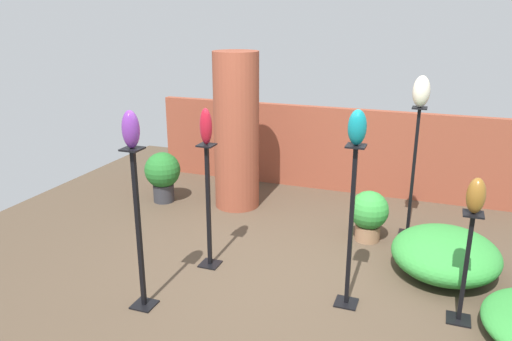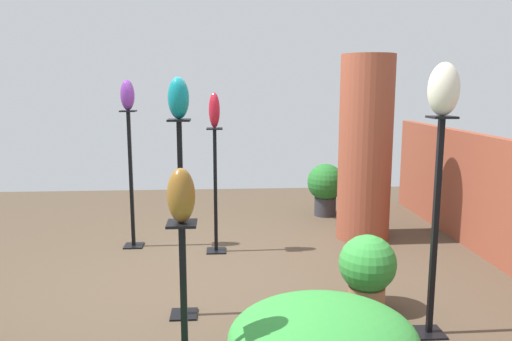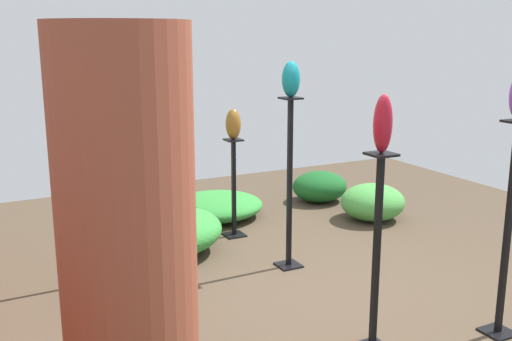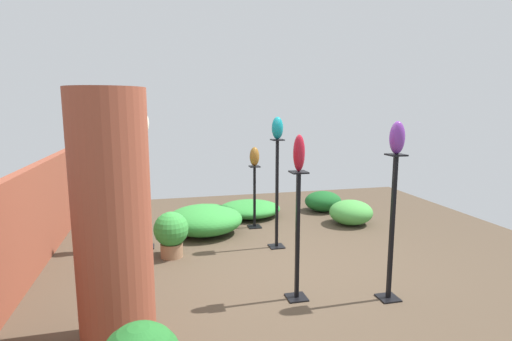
% 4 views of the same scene
% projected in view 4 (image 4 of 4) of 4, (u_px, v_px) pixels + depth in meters
% --- Properties ---
extents(ground_plane, '(8.00, 8.00, 0.00)m').
position_uv_depth(ground_plane, '(276.00, 268.00, 4.77)').
color(ground_plane, '#4C3D2D').
extents(brick_wall_back, '(5.60, 0.12, 1.22)m').
position_uv_depth(brick_wall_back, '(15.00, 237.00, 4.02)').
color(brick_wall_back, brown).
rests_on(brick_wall_back, ground).
extents(brick_pillar, '(0.59, 0.59, 2.06)m').
position_uv_depth(brick_pillar, '(113.00, 222.00, 3.10)').
color(brick_pillar, brown).
rests_on(brick_pillar, ground).
extents(pedestal_teal, '(0.20, 0.20, 1.48)m').
position_uv_depth(pedestal_teal, '(277.00, 198.00, 5.37)').
color(pedestal_teal, black).
rests_on(pedestal_teal, ground).
extents(pedestal_ruby, '(0.20, 0.20, 1.30)m').
position_uv_depth(pedestal_ruby, '(297.00, 241.00, 3.93)').
color(pedestal_ruby, black).
rests_on(pedestal_ruby, ground).
extents(pedestal_bronze, '(0.20, 0.20, 0.99)m').
position_uv_depth(pedestal_bronze, '(254.00, 200.00, 6.30)').
color(pedestal_bronze, black).
rests_on(pedestal_bronze, ground).
extents(pedestal_ivory, '(0.20, 0.20, 1.52)m').
position_uv_depth(pedestal_ivory, '(144.00, 197.00, 5.35)').
color(pedestal_ivory, black).
rests_on(pedestal_ivory, ground).
extents(pedestal_violet, '(0.20, 0.20, 1.47)m').
position_uv_depth(pedestal_violet, '(392.00, 234.00, 3.91)').
color(pedestal_violet, black).
rests_on(pedestal_violet, ground).
extents(art_vase_teal, '(0.15, 0.15, 0.30)m').
position_uv_depth(art_vase_teal, '(277.00, 128.00, 5.22)').
color(art_vase_teal, '#0F727A').
rests_on(art_vase_teal, pedestal_teal).
extents(art_vase_ruby, '(0.12, 0.11, 0.35)m').
position_uv_depth(art_vase_ruby, '(299.00, 153.00, 3.79)').
color(art_vase_ruby, maroon).
rests_on(art_vase_ruby, pedestal_ruby).
extents(art_vase_bronze, '(0.15, 0.15, 0.30)m').
position_uv_depth(art_vase_bronze, '(254.00, 157.00, 6.19)').
color(art_vase_bronze, brown).
rests_on(art_vase_bronze, pedestal_bronze).
extents(art_vase_ivory, '(0.19, 0.20, 0.34)m').
position_uv_depth(art_vase_ivory, '(141.00, 123.00, 5.19)').
color(art_vase_ivory, beige).
rests_on(art_vase_ivory, pedestal_ivory).
extents(art_vase_violet, '(0.14, 0.14, 0.31)m').
position_uv_depth(art_vase_violet, '(397.00, 138.00, 3.75)').
color(art_vase_violet, '#6B2D8C').
rests_on(art_vase_violet, pedestal_violet).
extents(potted_plant_back_center, '(0.44, 0.44, 0.59)m').
position_uv_depth(potted_plant_back_center, '(171.00, 232.00, 5.08)').
color(potted_plant_back_center, '#936B4C').
rests_on(potted_plant_back_center, ground).
extents(foliage_bed_east, '(1.05, 1.15, 0.43)m').
position_uv_depth(foliage_bed_east, '(204.00, 220.00, 6.02)').
color(foliage_bed_east, '#338C38').
rests_on(foliage_bed_east, ground).
extents(foliage_bed_west, '(0.60, 0.67, 0.37)m').
position_uv_depth(foliage_bed_west, '(323.00, 201.00, 7.33)').
color(foliage_bed_west, '#195923').
rests_on(foliage_bed_west, ground).
extents(foliage_bed_center, '(0.67, 0.71, 0.40)m').
position_uv_depth(foliage_bed_center, '(351.00, 212.00, 6.51)').
color(foliage_bed_center, '#479942').
rests_on(foliage_bed_center, ground).
extents(foliage_bed_rear, '(0.95, 1.09, 0.27)m').
position_uv_depth(foliage_bed_rear, '(249.00, 209.00, 6.97)').
color(foliage_bed_rear, '#338C38').
rests_on(foliage_bed_rear, ground).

